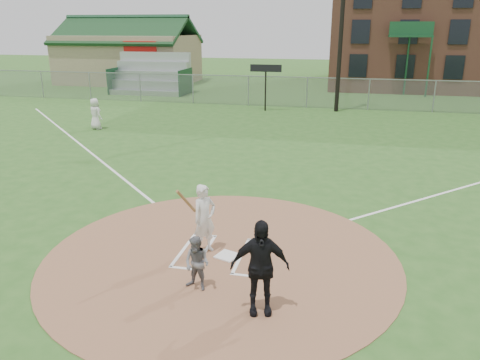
% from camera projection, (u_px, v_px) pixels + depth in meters
% --- Properties ---
extents(ground, '(140.00, 140.00, 0.00)m').
position_uv_depth(ground, '(221.00, 257.00, 11.15)').
color(ground, '#2B581E').
rests_on(ground, ground).
extents(dirt_circle, '(8.40, 8.40, 0.02)m').
position_uv_depth(dirt_circle, '(221.00, 257.00, 11.15)').
color(dirt_circle, '#976647').
rests_on(dirt_circle, ground).
extents(home_plate, '(0.61, 0.61, 0.03)m').
position_uv_depth(home_plate, '(227.00, 256.00, 11.15)').
color(home_plate, white).
rests_on(home_plate, dirt_circle).
extents(foul_line_third, '(17.04, 17.04, 0.01)m').
position_uv_depth(foul_line_third, '(83.00, 146.00, 21.39)').
color(foul_line_third, white).
rests_on(foul_line_third, ground).
extents(catcher, '(0.66, 0.57, 1.17)m').
position_uv_depth(catcher, '(197.00, 264.00, 9.61)').
color(catcher, slate).
rests_on(catcher, dirt_circle).
extents(umpire, '(1.19, 0.72, 1.90)m').
position_uv_depth(umpire, '(260.00, 267.00, 8.73)').
color(umpire, black).
rests_on(umpire, dirt_circle).
extents(ondeck_player, '(0.94, 0.81, 1.63)m').
position_uv_depth(ondeck_player, '(95.00, 114.00, 24.72)').
color(ondeck_player, silver).
rests_on(ondeck_player, ground).
extents(batters_boxes, '(2.08, 1.88, 0.01)m').
position_uv_depth(batters_boxes, '(223.00, 253.00, 11.28)').
color(batters_boxes, white).
rests_on(batters_boxes, dirt_circle).
extents(batter_at_plate, '(0.80, 1.06, 1.78)m').
position_uv_depth(batter_at_plate, '(204.00, 219.00, 11.14)').
color(batter_at_plate, silver).
rests_on(batter_at_plate, dirt_circle).
extents(outfield_fence, '(56.08, 0.08, 2.03)m').
position_uv_depth(outfield_fence, '(307.00, 92.00, 31.19)').
color(outfield_fence, slate).
rests_on(outfield_fence, ground).
extents(bleachers, '(6.08, 3.20, 3.20)m').
position_uv_depth(bleachers, '(150.00, 73.00, 37.66)').
color(bleachers, '#B7BABF').
rests_on(bleachers, ground).
extents(clubhouse, '(12.20, 8.71, 6.23)m').
position_uv_depth(clubhouse, '(129.00, 57.00, 44.76)').
color(clubhouse, tan).
rests_on(clubhouse, ground).
extents(light_pole, '(1.20, 0.30, 12.22)m').
position_uv_depth(light_pole, '(343.00, 2.00, 28.08)').
color(light_pole, black).
rests_on(light_pole, ground).
extents(scoreboard_sign, '(2.00, 0.10, 2.93)m').
position_uv_depth(scoreboard_sign, '(266.00, 73.00, 29.63)').
color(scoreboard_sign, black).
rests_on(scoreboard_sign, ground).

